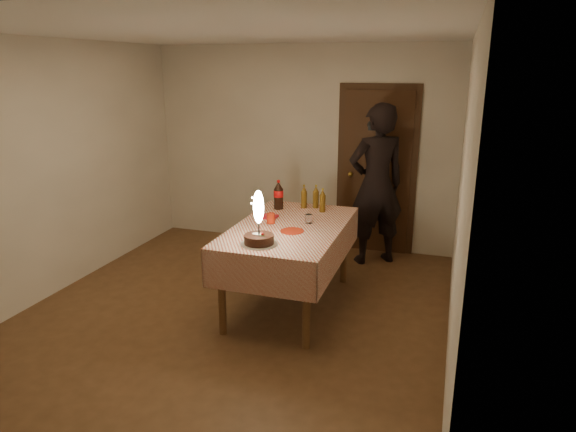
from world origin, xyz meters
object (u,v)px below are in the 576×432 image
object	(u,v)px
amber_bottle_right	(322,201)
dining_table	(290,236)
red_cup	(271,218)
cola_bottle	(279,195)
clear_cup	(309,219)
birthday_cake	(259,230)
photographer	(376,185)
amber_bottle_left	(304,197)
amber_bottle_mid	(316,197)
red_plate	(292,231)

from	to	relation	value
amber_bottle_right	dining_table	bearing A→B (deg)	-107.05
red_cup	cola_bottle	xyz separation A→B (m)	(-0.10, 0.52, 0.10)
clear_cup	cola_bottle	distance (m)	0.62
birthday_cake	clear_cup	xyz separation A→B (m)	(0.24, 0.73, -0.08)
birthday_cake	photographer	xyz separation A→B (m)	(0.69, 2.07, 0.00)
amber_bottle_left	amber_bottle_mid	distance (m)	0.13
clear_cup	amber_bottle_right	bearing A→B (deg)	86.82
dining_table	photographer	size ratio (longest dim) A/B	0.89
clear_cup	cola_bottle	bearing A→B (deg)	138.21
clear_cup	amber_bottle_mid	world-z (taller)	amber_bottle_mid
red_cup	photographer	size ratio (longest dim) A/B	0.05
dining_table	amber_bottle_right	bearing A→B (deg)	72.95
birthday_cake	amber_bottle_right	world-z (taller)	birthday_cake
birthday_cake	amber_bottle_left	bearing A→B (deg)	88.58
birthday_cake	amber_bottle_right	size ratio (longest dim) A/B	1.88
red_cup	photographer	xyz separation A→B (m)	(0.80, 1.45, 0.08)
cola_bottle	amber_bottle_left	world-z (taller)	cola_bottle
red_cup	clear_cup	size ratio (longest dim) A/B	1.11
cola_bottle	birthday_cake	bearing A→B (deg)	-79.29
dining_table	birthday_cake	bearing A→B (deg)	-98.34
red_plate	amber_bottle_right	bearing A→B (deg)	82.40
amber_bottle_right	photographer	xyz separation A→B (m)	(0.43, 0.90, 0.01)
amber_bottle_mid	photographer	size ratio (longest dim) A/B	0.13
dining_table	red_plate	world-z (taller)	red_plate
red_cup	amber_bottle_left	world-z (taller)	amber_bottle_left
cola_bottle	photographer	world-z (taller)	photographer
birthday_cake	amber_bottle_mid	distance (m)	1.31
birthday_cake	cola_bottle	xyz separation A→B (m)	(-0.21, 1.13, 0.03)
dining_table	amber_bottle_mid	distance (m)	0.75
red_plate	red_cup	distance (m)	0.34
birthday_cake	red_plate	distance (m)	0.47
red_plate	birthday_cake	bearing A→B (deg)	-111.10
clear_cup	amber_bottle_right	distance (m)	0.45
clear_cup	red_plate	bearing A→B (deg)	-103.94
red_cup	amber_bottle_left	xyz separation A→B (m)	(0.15, 0.65, 0.07)
amber_bottle_right	red_plate	bearing A→B (deg)	-97.60
birthday_cake	amber_bottle_right	bearing A→B (deg)	77.28
cola_bottle	photographer	bearing A→B (deg)	46.00
amber_bottle_left	amber_bottle_mid	world-z (taller)	same
red_plate	amber_bottle_left	size ratio (longest dim) A/B	0.86
clear_cup	cola_bottle	world-z (taller)	cola_bottle
red_plate	dining_table	bearing A→B (deg)	115.55
red_plate	amber_bottle_mid	size ratio (longest dim) A/B	0.86
dining_table	red_cup	bearing A→B (deg)	173.91
dining_table	amber_bottle_left	bearing A→B (deg)	94.68
cola_bottle	amber_bottle_mid	xyz separation A→B (m)	(0.37, 0.17, -0.03)
photographer	dining_table	bearing A→B (deg)	-112.22
clear_cup	amber_bottle_mid	distance (m)	0.59
dining_table	red_plate	size ratio (longest dim) A/B	7.82
red_cup	amber_bottle_mid	bearing A→B (deg)	68.74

